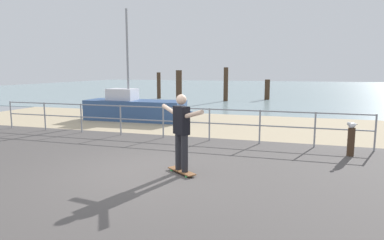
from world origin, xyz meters
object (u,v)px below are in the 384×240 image
sailboat (138,109)px  bollard_short (351,142)px  skateboarder (181,128)px  skateboard (182,171)px  seagull (352,125)px

sailboat → bollard_short: bearing=-26.7°
sailboat → bollard_short: size_ratio=6.56×
skateboarder → skateboard: bearing=3.6°
sailboat → seagull: 9.04m
sailboat → bollard_short: 9.04m
sailboat → skateboarder: size_ratio=3.01×
skateboarder → bollard_short: 4.65m
skateboard → skateboarder: bearing=-176.4°
sailboat → seagull: bearing=-26.8°
skateboard → bollard_short: bearing=36.7°
bollard_short → seagull: bearing=-123.3°
seagull → skateboard: bearing=-143.4°
sailboat → skateboarder: (4.38, -6.82, 0.50)m
sailboat → seagull: size_ratio=11.45×
sailboat → seagull: sailboat is taller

